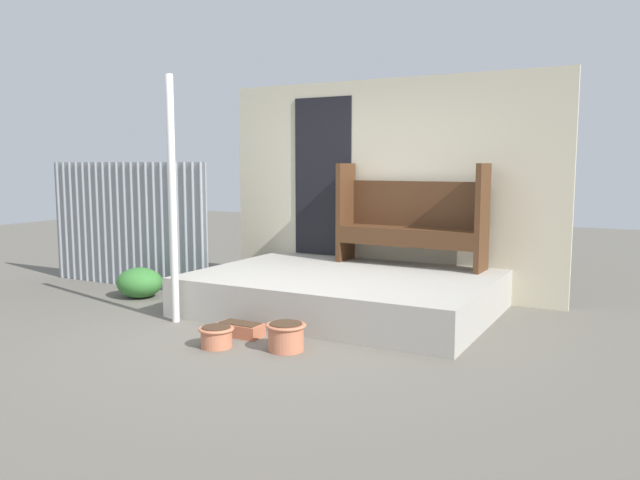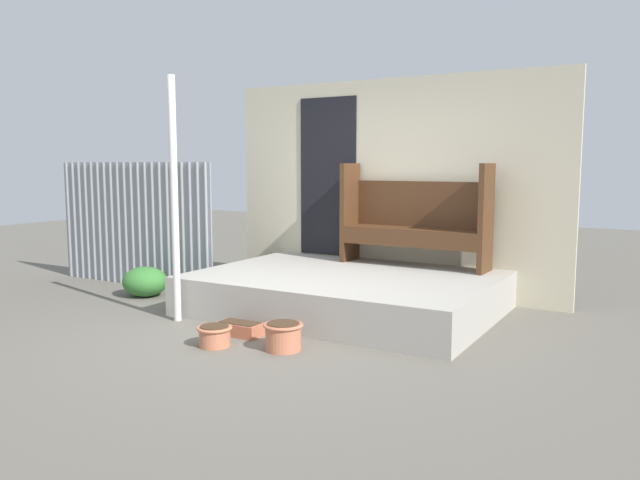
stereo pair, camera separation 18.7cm
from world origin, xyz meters
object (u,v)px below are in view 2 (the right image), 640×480
object	(u,v)px
flower_pot_left	(215,335)
shrub_by_fence	(145,282)
bench	(415,217)
flower_pot_middle	(283,335)
support_post	(174,201)
planter_box_rect	(240,329)

from	to	relation	value
flower_pot_left	shrub_by_fence	size ratio (longest dim) A/B	0.56
bench	flower_pot_middle	xyz separation A→B (m)	(-0.22, -2.42, -0.85)
shrub_by_fence	support_post	bearing A→B (deg)	-30.61
support_post	flower_pot_middle	world-z (taller)	support_post
flower_pot_left	flower_pot_middle	world-z (taller)	flower_pot_middle
flower_pot_middle	shrub_by_fence	bearing A→B (deg)	159.47
bench	support_post	bearing A→B (deg)	-127.23
shrub_by_fence	planter_box_rect	bearing A→B (deg)	-21.56
support_post	shrub_by_fence	bearing A→B (deg)	149.39
bench	shrub_by_fence	xyz separation A→B (m)	(-2.87, -1.43, -0.80)
bench	planter_box_rect	world-z (taller)	bench
bench	flower_pot_middle	world-z (taller)	bench
flower_pot_left	support_post	bearing A→B (deg)	150.57
flower_pot_middle	shrub_by_fence	world-z (taller)	shrub_by_fence
support_post	planter_box_rect	distance (m)	1.46
bench	planter_box_rect	distance (m)	2.56
flower_pot_middle	shrub_by_fence	size ratio (longest dim) A/B	0.62
bench	planter_box_rect	xyz separation A→B (m)	(-0.83, -2.24, -0.92)
bench	flower_pot_left	world-z (taller)	bench
planter_box_rect	bench	bearing A→B (deg)	69.69
flower_pot_left	planter_box_rect	world-z (taller)	flower_pot_left
flower_pot_middle	support_post	bearing A→B (deg)	168.36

